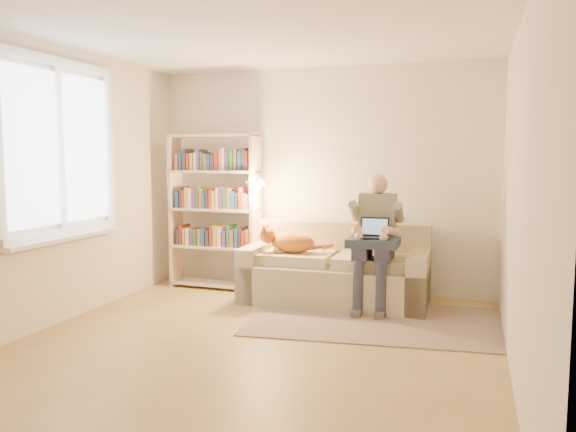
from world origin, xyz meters
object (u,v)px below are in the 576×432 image
(sofa, at_px, (336,274))
(laptop, at_px, (371,233))
(person, at_px, (375,233))
(bookshelf, at_px, (215,203))
(cat, at_px, (290,242))

(sofa, relative_size, laptop, 6.92)
(sofa, distance_m, person, 0.68)
(sofa, height_order, person, person)
(laptop, height_order, bookshelf, bookshelf)
(person, distance_m, bookshelf, 2.00)
(sofa, bearing_deg, bookshelf, 173.34)
(sofa, xyz_separation_m, laptop, (0.43, -0.26, 0.50))
(person, height_order, bookshelf, bookshelf)
(cat, bearing_deg, person, -1.49)
(person, bearing_deg, cat, 178.51)
(sofa, height_order, cat, sofa)
(laptop, bearing_deg, sofa, 147.78)
(cat, distance_m, laptop, 0.93)
(sofa, bearing_deg, laptop, -32.22)
(person, bearing_deg, bookshelf, 170.52)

